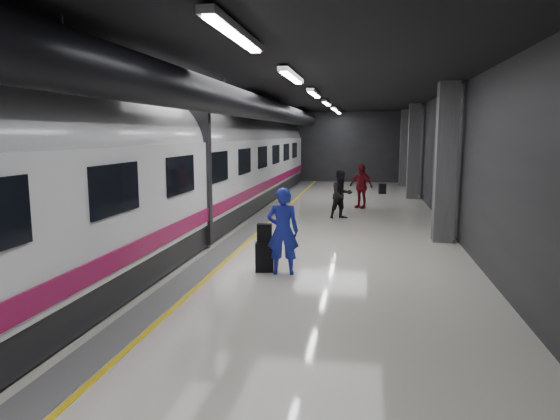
{
  "coord_description": "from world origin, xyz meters",
  "views": [
    {
      "loc": [
        2.37,
        -12.72,
        3.06
      ],
      "look_at": [
        0.45,
        -1.74,
        1.36
      ],
      "focal_mm": 32.0,
      "sensor_mm": 36.0,
      "label": 1
    }
  ],
  "objects": [
    {
      "name": "ground",
      "position": [
        0.0,
        0.0,
        0.0
      ],
      "size": [
        40.0,
        40.0,
        0.0
      ],
      "primitive_type": "plane",
      "color": "silver",
      "rests_on": "ground"
    },
    {
      "name": "platform_hall",
      "position": [
        -0.29,
        0.96,
        3.54
      ],
      "size": [
        10.02,
        40.02,
        4.51
      ],
      "color": "black",
      "rests_on": "ground"
    },
    {
      "name": "train",
      "position": [
        -3.25,
        -0.0,
        2.07
      ],
      "size": [
        3.05,
        38.0,
        4.05
      ],
      "color": "black",
      "rests_on": "ground"
    },
    {
      "name": "traveler_main",
      "position": [
        0.59,
        -2.15,
        0.96
      ],
      "size": [
        0.76,
        0.55,
        1.93
      ],
      "primitive_type": "imported",
      "rotation": [
        0.0,
        0.0,
        3.28
      ],
      "color": "#2219C0",
      "rests_on": "ground"
    },
    {
      "name": "suitcase_main",
      "position": [
        0.15,
        -2.03,
        0.33
      ],
      "size": [
        0.45,
        0.32,
        0.66
      ],
      "primitive_type": "cube",
      "rotation": [
        0.0,
        0.0,
        0.18
      ],
      "color": "black",
      "rests_on": "ground"
    },
    {
      "name": "shoulder_bag",
      "position": [
        0.16,
        -2.04,
        0.88
      ],
      "size": [
        0.34,
        0.21,
        0.43
      ],
      "primitive_type": "cube",
      "rotation": [
        0.0,
        0.0,
        0.11
      ],
      "color": "black",
      "rests_on": "suitcase_main"
    },
    {
      "name": "traveler_far_a",
      "position": [
        1.48,
        5.4,
        0.89
      ],
      "size": [
        1.09,
        1.03,
        1.78
      ],
      "primitive_type": "imported",
      "rotation": [
        0.0,
        0.0,
        0.58
      ],
      "color": "black",
      "rests_on": "ground"
    },
    {
      "name": "traveler_far_b",
      "position": [
        2.15,
        8.24,
        0.92
      ],
      "size": [
        1.15,
        0.97,
        1.85
      ],
      "primitive_type": "imported",
      "rotation": [
        0.0,
        0.0,
        -0.58
      ],
      "color": "maroon",
      "rests_on": "ground"
    },
    {
      "name": "suitcase_far",
      "position": [
        3.19,
        13.54,
        0.26
      ],
      "size": [
        0.39,
        0.29,
        0.52
      ],
      "primitive_type": "cube",
      "rotation": [
        0.0,
        0.0,
        0.19
      ],
      "color": "black",
      "rests_on": "ground"
    }
  ]
}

